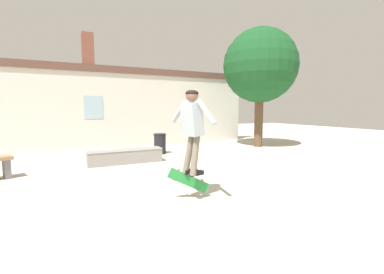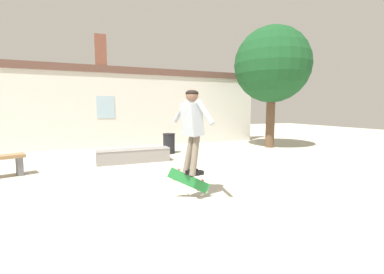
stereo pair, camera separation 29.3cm
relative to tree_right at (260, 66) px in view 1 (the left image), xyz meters
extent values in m
plane|color=beige|center=(-5.89, -5.60, -3.36)|extent=(40.00, 40.00, 0.00)
cube|color=beige|center=(-5.89, 2.54, -1.83)|extent=(13.07, 0.40, 3.05)
cube|color=brown|center=(-5.89, 2.54, -0.17)|extent=(13.72, 0.52, 0.28)
cube|color=brown|center=(-6.46, 2.54, 0.58)|extent=(0.44, 0.44, 1.21)
cube|color=#99B7C6|center=(-6.35, 2.33, -1.69)|extent=(0.70, 0.02, 0.90)
cylinder|color=brown|center=(0.00, 0.00, -2.24)|extent=(0.36, 0.36, 2.24)
sphere|color=#194C23|center=(0.00, 0.00, 0.02)|extent=(3.05, 3.05, 3.05)
cube|color=slate|center=(-8.59, -1.50, -3.14)|extent=(0.23, 0.36, 0.44)
cube|color=gray|center=(-5.79, -1.06, -3.15)|extent=(2.12, 0.48, 0.42)
cube|color=#B7B7BC|center=(-5.79, -1.29, -2.95)|extent=(2.12, 0.06, 0.02)
cylinder|color=black|center=(-4.36, 0.08, -3.00)|extent=(0.42, 0.42, 0.72)
torus|color=black|center=(-4.36, 0.08, -2.66)|extent=(0.46, 0.46, 0.04)
cube|color=#9EA8B2|center=(-5.34, -4.66, -1.94)|extent=(0.36, 0.39, 0.58)
sphere|color=brown|center=(-5.34, -4.66, -1.54)|extent=(0.25, 0.25, 0.21)
ellipsoid|color=black|center=(-5.34, -4.66, -1.51)|extent=(0.26, 0.26, 0.12)
cylinder|color=#6B6051|center=(-5.36, -4.58, -2.53)|extent=(0.27, 0.14, 0.75)
cube|color=black|center=(-5.33, -4.58, -2.87)|extent=(0.28, 0.15, 0.07)
cylinder|color=#6B6051|center=(-5.32, -4.75, -2.53)|extent=(0.25, 0.20, 0.75)
cube|color=black|center=(-5.30, -4.74, -2.87)|extent=(0.28, 0.15, 0.07)
cylinder|color=#9EA8B2|center=(-5.42, -4.30, -1.82)|extent=(0.17, 0.44, 0.41)
cylinder|color=#9EA8B2|center=(-5.26, -5.03, -1.82)|extent=(0.17, 0.44, 0.41)
cube|color=#237F38|center=(-5.37, -4.60, -3.03)|extent=(0.75, 0.20, 0.50)
cylinder|color=#DB3D33|center=(-5.11, -4.61, -3.04)|extent=(0.07, 0.07, 0.04)
cylinder|color=#DB3D33|center=(-5.20, -4.59, -3.22)|extent=(0.07, 0.07, 0.04)
cylinder|color=#DB3D33|center=(-5.53, -4.52, -2.83)|extent=(0.07, 0.07, 0.04)
cylinder|color=#DB3D33|center=(-5.61, -4.49, -3.01)|extent=(0.07, 0.07, 0.04)
camera|label=1|loc=(-7.21, -8.60, -1.77)|focal=24.00mm
camera|label=2|loc=(-6.94, -8.72, -1.77)|focal=24.00mm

